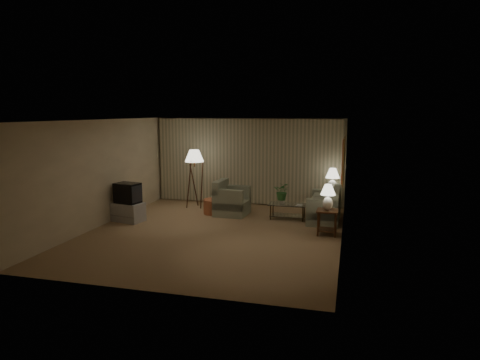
# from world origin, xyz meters

# --- Properties ---
(ground) EXTENTS (7.00, 7.00, 0.00)m
(ground) POSITION_xyz_m (0.00, 0.00, 0.00)
(ground) COLOR #A67A5C
(ground) RESTS_ON ground
(room_shell) EXTENTS (6.04, 7.02, 2.72)m
(room_shell) POSITION_xyz_m (0.02, 1.51, 1.75)
(room_shell) COLOR beige
(room_shell) RESTS_ON ground
(sofa) EXTENTS (1.62, 0.86, 0.71)m
(sofa) POSITION_xyz_m (2.50, 1.90, 0.35)
(sofa) COLOR gray
(sofa) RESTS_ON ground
(armchair) EXTENTS (0.99, 0.94, 0.77)m
(armchair) POSITION_xyz_m (-0.07, 1.90, 0.39)
(armchair) COLOR gray
(armchair) RESTS_ON ground
(side_table_near) EXTENTS (0.49, 0.49, 0.60)m
(side_table_near) POSITION_xyz_m (2.65, 0.55, 0.41)
(side_table_near) COLOR #341F0E
(side_table_near) RESTS_ON ground
(side_table_far) EXTENTS (0.50, 0.42, 0.60)m
(side_table_far) POSITION_xyz_m (2.65, 2.90, 0.40)
(side_table_far) COLOR #341F0E
(side_table_far) RESTS_ON ground
(table_lamp_near) EXTENTS (0.36, 0.36, 0.61)m
(table_lamp_near) POSITION_xyz_m (2.65, 0.55, 0.96)
(table_lamp_near) COLOR white
(table_lamp_near) RESTS_ON side_table_near
(table_lamp_far) EXTENTS (0.40, 0.40, 0.69)m
(table_lamp_far) POSITION_xyz_m (2.65, 2.90, 1.01)
(table_lamp_far) COLOR white
(table_lamp_far) RESTS_ON side_table_far
(coffee_table) EXTENTS (1.01, 0.55, 0.41)m
(coffee_table) POSITION_xyz_m (1.53, 1.80, 0.28)
(coffee_table) COLOR silver
(coffee_table) RESTS_ON ground
(tv_cabinet) EXTENTS (1.00, 0.82, 0.50)m
(tv_cabinet) POSITION_xyz_m (-2.55, 0.49, 0.25)
(tv_cabinet) COLOR #AEAEB1
(tv_cabinet) RESTS_ON ground
(crt_tv) EXTENTS (0.80, 0.69, 0.53)m
(crt_tv) POSITION_xyz_m (-2.55, 0.49, 0.77)
(crt_tv) COLOR black
(crt_tv) RESTS_ON tv_cabinet
(floor_lamp) EXTENTS (0.57, 0.57, 1.76)m
(floor_lamp) POSITION_xyz_m (-1.42, 2.51, 0.92)
(floor_lamp) COLOR #341F0E
(floor_lamp) RESTS_ON ground
(ottoman) EXTENTS (0.76, 0.76, 0.42)m
(ottoman) POSITION_xyz_m (-0.59, 1.89, 0.21)
(ottoman) COLOR #B56A3D
(ottoman) RESTS_ON ground
(vase) EXTENTS (0.18, 0.18, 0.15)m
(vase) POSITION_xyz_m (1.38, 1.80, 0.49)
(vase) COLOR white
(vase) RESTS_ON coffee_table
(flowers) EXTENTS (0.48, 0.43, 0.49)m
(flowers) POSITION_xyz_m (1.38, 1.80, 0.81)
(flowers) COLOR #387C37
(flowers) RESTS_ON vase
(book) EXTENTS (0.19, 0.24, 0.02)m
(book) POSITION_xyz_m (1.78, 1.70, 0.42)
(book) COLOR olive
(book) RESTS_ON coffee_table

